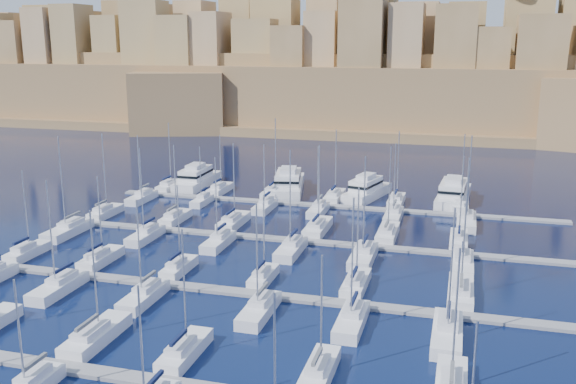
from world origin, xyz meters
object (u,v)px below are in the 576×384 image
(motor_yacht_a, at_px, (197,178))
(motor_yacht_d, at_px, (453,193))
(motor_yacht_b, at_px, (288,183))
(sailboat_4, at_px, (320,371))
(motor_yacht_c, at_px, (367,190))
(sailboat_2, at_px, (96,336))

(motor_yacht_a, relative_size, motor_yacht_d, 0.90)
(motor_yacht_a, height_order, motor_yacht_b, same)
(sailboat_4, xyz_separation_m, motor_yacht_a, (-42.63, 70.37, 1.01))
(motor_yacht_b, distance_m, motor_yacht_c, 16.60)
(sailboat_4, relative_size, motor_yacht_a, 0.74)
(sailboat_4, bearing_deg, motor_yacht_a, 121.21)
(motor_yacht_c, height_order, motor_yacht_d, same)
(sailboat_4, bearing_deg, motor_yacht_c, 95.13)
(sailboat_4, distance_m, motor_yacht_b, 75.10)
(sailboat_2, bearing_deg, sailboat_4, -1.90)
(motor_yacht_d, bearing_deg, sailboat_2, -115.88)
(sailboat_4, height_order, motor_yacht_d, sailboat_4)
(sailboat_2, bearing_deg, motor_yacht_c, 75.66)
(motor_yacht_c, bearing_deg, sailboat_4, -84.87)
(sailboat_4, height_order, motor_yacht_b, sailboat_4)
(motor_yacht_b, bearing_deg, motor_yacht_d, -0.79)
(sailboat_2, relative_size, motor_yacht_a, 0.87)
(motor_yacht_d, bearing_deg, motor_yacht_c, -174.91)
(motor_yacht_a, relative_size, motor_yacht_c, 1.06)
(motor_yacht_a, distance_m, motor_yacht_c, 36.38)
(motor_yacht_c, bearing_deg, sailboat_2, -104.34)
(motor_yacht_d, bearing_deg, sailboat_4, -98.21)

